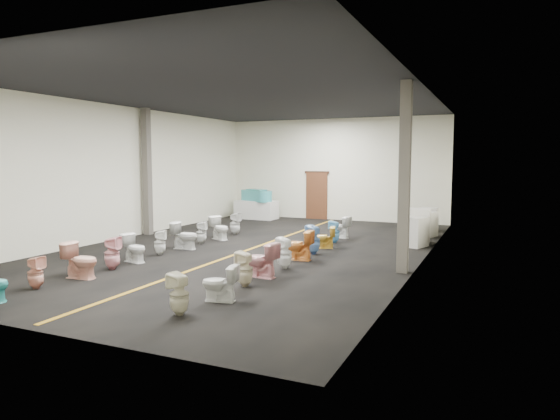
# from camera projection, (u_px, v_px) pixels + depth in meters

# --- Properties ---
(floor) EXTENTS (16.00, 16.00, 0.00)m
(floor) POSITION_uv_depth(u_px,v_px,m) (253.00, 248.00, 15.18)
(floor) COLOR black
(floor) RESTS_ON ground
(ceiling) EXTENTS (16.00, 16.00, 0.00)m
(ceiling) POSITION_uv_depth(u_px,v_px,m) (253.00, 98.00, 14.73)
(ceiling) COLOR black
(ceiling) RESTS_ON ground
(wall_back) EXTENTS (10.00, 0.00, 10.00)m
(wall_back) POSITION_uv_depth(u_px,v_px,m) (334.00, 170.00, 22.24)
(wall_back) COLOR #E9E6C7
(wall_back) RESTS_ON ground
(wall_front) EXTENTS (10.00, 0.00, 10.00)m
(wall_front) POSITION_uv_depth(u_px,v_px,m) (17.00, 188.00, 7.68)
(wall_front) COLOR #E9E6C7
(wall_front) RESTS_ON ground
(wall_left) EXTENTS (0.00, 16.00, 16.00)m
(wall_left) POSITION_uv_depth(u_px,v_px,m) (122.00, 172.00, 16.97)
(wall_left) COLOR #E9E6C7
(wall_left) RESTS_ON ground
(wall_right) EXTENTS (0.00, 16.00, 16.00)m
(wall_right) POSITION_uv_depth(u_px,v_px,m) (425.00, 176.00, 12.95)
(wall_right) COLOR #E9E6C7
(wall_right) RESTS_ON ground
(aisle_stripe) EXTENTS (0.12, 15.60, 0.01)m
(aisle_stripe) POSITION_uv_depth(u_px,v_px,m) (253.00, 248.00, 15.18)
(aisle_stripe) COLOR #996A16
(aisle_stripe) RESTS_ON floor
(back_door) EXTENTS (1.00, 0.10, 2.10)m
(back_door) POSITION_uv_depth(u_px,v_px,m) (317.00, 196.00, 22.63)
(back_door) COLOR #562D19
(back_door) RESTS_ON floor
(door_frame) EXTENTS (1.15, 0.08, 0.10)m
(door_frame) POSITION_uv_depth(u_px,v_px,m) (317.00, 172.00, 22.53)
(door_frame) COLOR #331C11
(door_frame) RESTS_ON back_door
(column_left) EXTENTS (0.25, 0.25, 4.50)m
(column_left) POSITION_uv_depth(u_px,v_px,m) (147.00, 172.00, 17.78)
(column_left) COLOR #59544C
(column_left) RESTS_ON floor
(column_right) EXTENTS (0.25, 0.25, 4.50)m
(column_right) POSITION_uv_depth(u_px,v_px,m) (405.00, 178.00, 11.68)
(column_right) COLOR #59544C
(column_right) RESTS_ON floor
(display_table) EXTENTS (1.89, 0.99, 0.83)m
(display_table) POSITION_uv_depth(u_px,v_px,m) (256.00, 210.00, 22.73)
(display_table) COLOR white
(display_table) RESTS_ON floor
(bathtub) EXTENTS (1.75, 1.17, 0.55)m
(bathtub) POSITION_uv_depth(u_px,v_px,m) (256.00, 195.00, 22.67)
(bathtub) COLOR teal
(bathtub) RESTS_ON display_table
(appliance_crate_a) EXTENTS (0.92, 0.92, 0.92)m
(appliance_crate_a) POSITION_uv_depth(u_px,v_px,m) (413.00, 232.00, 15.45)
(appliance_crate_a) COLOR beige
(appliance_crate_a) RESTS_ON floor
(appliance_crate_b) EXTENTS (0.86, 0.86, 1.11)m
(appliance_crate_b) POSITION_uv_depth(u_px,v_px,m) (417.00, 226.00, 16.11)
(appliance_crate_b) COLOR silver
(appliance_crate_b) RESTS_ON floor
(appliance_crate_c) EXTENTS (0.96, 0.96, 0.87)m
(appliance_crate_c) POSITION_uv_depth(u_px,v_px,m) (423.00, 224.00, 17.46)
(appliance_crate_c) COLOR silver
(appliance_crate_c) RESTS_ON floor
(appliance_crate_d) EXTENTS (0.64, 0.64, 0.89)m
(appliance_crate_d) POSITION_uv_depth(u_px,v_px,m) (429.00, 219.00, 18.77)
(appliance_crate_d) COLOR beige
(appliance_crate_d) RESTS_ON floor
(toilet_left_1) EXTENTS (0.35, 0.34, 0.69)m
(toilet_left_1) POSITION_uv_depth(u_px,v_px,m) (36.00, 273.00, 10.34)
(toilet_left_1) COLOR #EBA38B
(toilet_left_1) RESTS_ON floor
(toilet_left_2) EXTENTS (0.84, 0.53, 0.82)m
(toilet_left_2) POSITION_uv_depth(u_px,v_px,m) (81.00, 260.00, 11.27)
(toilet_left_2) COLOR #F1AD97
(toilet_left_2) RESTS_ON floor
(toilet_left_3) EXTENTS (0.46, 0.46, 0.82)m
(toilet_left_3) POSITION_uv_depth(u_px,v_px,m) (112.00, 253.00, 12.17)
(toilet_left_3) COLOR #EEA8AD
(toilet_left_3) RESTS_ON floor
(toilet_left_4) EXTENTS (0.81, 0.57, 0.75)m
(toilet_left_4) POSITION_uv_depth(u_px,v_px,m) (135.00, 248.00, 13.06)
(toilet_left_4) COLOR white
(toilet_left_4) RESTS_ON floor
(toilet_left_5) EXTENTS (0.42, 0.42, 0.71)m
(toilet_left_5) POSITION_uv_depth(u_px,v_px,m) (160.00, 243.00, 14.05)
(toilet_left_5) COLOR white
(toilet_left_5) RESTS_ON floor
(toilet_left_6) EXTENTS (0.84, 0.54, 0.82)m
(toilet_left_6) POSITION_uv_depth(u_px,v_px,m) (185.00, 236.00, 15.00)
(toilet_left_6) COLOR silver
(toilet_left_6) RESTS_ON floor
(toilet_left_7) EXTENTS (0.41, 0.41, 0.72)m
(toilet_left_7) POSITION_uv_depth(u_px,v_px,m) (201.00, 233.00, 15.92)
(toilet_left_7) COLOR white
(toilet_left_7) RESTS_ON floor
(toilet_left_8) EXTENTS (0.88, 0.71, 0.78)m
(toilet_left_8) POSITION_uv_depth(u_px,v_px,m) (220.00, 228.00, 16.78)
(toilet_left_8) COLOR white
(toilet_left_8) RESTS_ON floor
(toilet_left_9) EXTENTS (0.38, 0.37, 0.80)m
(toilet_left_9) POSITION_uv_depth(u_px,v_px,m) (235.00, 224.00, 17.83)
(toilet_left_9) COLOR silver
(toilet_left_9) RESTS_ON floor
(toilet_right_0) EXTENTS (0.40, 0.39, 0.75)m
(toilet_right_0) POSITION_uv_depth(u_px,v_px,m) (179.00, 294.00, 8.57)
(toilet_right_0) COLOR beige
(toilet_right_0) RESTS_ON floor
(toilet_right_1) EXTENTS (0.75, 0.51, 0.70)m
(toilet_right_1) POSITION_uv_depth(u_px,v_px,m) (220.00, 283.00, 9.43)
(toilet_right_1) COLOR white
(toilet_right_1) RESTS_ON floor
(toilet_right_2) EXTENTS (0.36, 0.35, 0.75)m
(toilet_right_2) POSITION_uv_depth(u_px,v_px,m) (245.00, 269.00, 10.54)
(toilet_right_2) COLOR beige
(toilet_right_2) RESTS_ON floor
(toilet_right_3) EXTENTS (0.86, 0.56, 0.82)m
(toilet_right_3) POSITION_uv_depth(u_px,v_px,m) (261.00, 260.00, 11.37)
(toilet_right_3) COLOR pink
(toilet_right_3) RESTS_ON floor
(toilet_right_4) EXTENTS (0.44, 0.44, 0.78)m
(toilet_right_4) POSITION_uv_depth(u_px,v_px,m) (285.00, 253.00, 12.29)
(toilet_right_4) COLOR white
(toilet_right_4) RESTS_ON floor
(toilet_right_5) EXTENTS (0.81, 0.49, 0.81)m
(toilet_right_5) POSITION_uv_depth(u_px,v_px,m) (298.00, 245.00, 13.34)
(toilet_right_5) COLOR orange
(toilet_right_5) RESTS_ON floor
(toilet_right_6) EXTENTS (0.50, 0.50, 0.83)m
(toilet_right_6) POSITION_uv_depth(u_px,v_px,m) (314.00, 240.00, 14.17)
(toilet_right_6) COLOR #75A3D6
(toilet_right_6) RESTS_ON floor
(toilet_right_7) EXTENTS (0.74, 0.57, 0.67)m
(toilet_right_7) POSITION_uv_depth(u_px,v_px,m) (324.00, 237.00, 15.11)
(toilet_right_7) COLOR yellow
(toilet_right_7) RESTS_ON floor
(toilet_right_8) EXTENTS (0.35, 0.35, 0.72)m
(toilet_right_8) POSITION_uv_depth(u_px,v_px,m) (335.00, 232.00, 16.12)
(toilet_right_8) COLOR #74C1E8
(toilet_right_8) RESTS_ON floor
(toilet_right_9) EXTENTS (0.82, 0.59, 0.75)m
(toilet_right_9) POSITION_uv_depth(u_px,v_px,m) (340.00, 227.00, 17.17)
(toilet_right_9) COLOR white
(toilet_right_9) RESTS_ON floor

